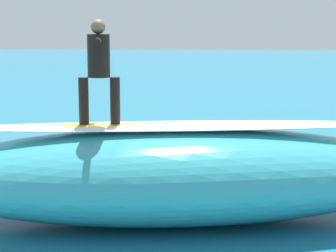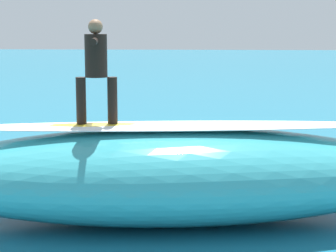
% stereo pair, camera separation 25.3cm
% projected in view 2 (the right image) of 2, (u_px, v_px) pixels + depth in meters
% --- Properties ---
extents(ground_plane, '(120.00, 120.00, 0.00)m').
position_uv_depth(ground_plane, '(139.00, 192.00, 11.96)').
color(ground_plane, teal).
extents(wave_crest, '(8.31, 3.44, 1.52)m').
position_uv_depth(wave_crest, '(170.00, 175.00, 10.11)').
color(wave_crest, teal).
rests_on(wave_crest, ground_plane).
extents(wave_foam_lip, '(6.93, 1.62, 0.08)m').
position_uv_depth(wave_foam_lip, '(170.00, 126.00, 9.98)').
color(wave_foam_lip, white).
rests_on(wave_foam_lip, wave_crest).
extents(surfboard_riding, '(2.01, 0.73, 0.09)m').
position_uv_depth(surfboard_riding, '(97.00, 126.00, 9.92)').
color(surfboard_riding, yellow).
rests_on(surfboard_riding, wave_crest).
extents(surfer_riding, '(0.64, 1.53, 1.62)m').
position_uv_depth(surfer_riding, '(96.00, 63.00, 9.76)').
color(surfer_riding, black).
rests_on(surfer_riding, surfboard_riding).
extents(surfboard_paddling, '(2.48, 1.40, 0.07)m').
position_uv_depth(surfboard_paddling, '(217.00, 164.00, 14.18)').
color(surfboard_paddling, silver).
rests_on(surfboard_paddling, ground_plane).
extents(surfer_paddling, '(1.74, 0.89, 0.33)m').
position_uv_depth(surfer_paddling, '(223.00, 155.00, 14.19)').
color(surfer_paddling, black).
rests_on(surfer_paddling, surfboard_paddling).
extents(foam_patch_near, '(1.34, 1.30, 0.10)m').
position_uv_depth(foam_patch_near, '(294.00, 159.00, 14.55)').
color(foam_patch_near, white).
rests_on(foam_patch_near, ground_plane).
extents(foam_patch_far, '(0.75, 0.85, 0.16)m').
position_uv_depth(foam_patch_far, '(237.00, 191.00, 11.75)').
color(foam_patch_far, white).
rests_on(foam_patch_far, ground_plane).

